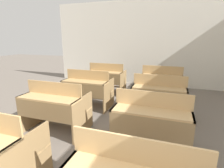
# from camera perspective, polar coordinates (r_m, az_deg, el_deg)

# --- Properties ---
(wall_back) EXTENTS (6.75, 0.06, 2.98)m
(wall_back) POSITION_cam_1_polar(r_m,az_deg,el_deg) (6.48, 10.27, 12.77)
(wall_back) COLOR white
(wall_back) RESTS_ON ground_plane
(bench_second_left) EXTENTS (1.11, 0.72, 0.93)m
(bench_second_left) POSITION_cam_1_polar(r_m,az_deg,el_deg) (3.36, -18.11, -7.05)
(bench_second_left) COLOR #94754B
(bench_second_left) RESTS_ON ground_plane
(bench_second_right) EXTENTS (1.11, 0.72, 0.93)m
(bench_second_right) POSITION_cam_1_polar(r_m,az_deg,el_deg) (2.74, 12.72, -11.72)
(bench_second_right) COLOR #997A50
(bench_second_right) RESTS_ON ground_plane
(bench_third_left) EXTENTS (1.11, 0.72, 0.93)m
(bench_third_left) POSITION_cam_1_polar(r_m,az_deg,el_deg) (4.36, -7.91, -1.48)
(bench_third_left) COLOR olive
(bench_third_left) RESTS_ON ground_plane
(bench_third_right) EXTENTS (1.11, 0.72, 0.93)m
(bench_third_right) POSITION_cam_1_polar(r_m,az_deg,el_deg) (3.91, 15.00, -3.76)
(bench_third_right) COLOR #96784E
(bench_third_right) RESTS_ON ground_plane
(bench_back_left) EXTENTS (1.11, 0.72, 0.93)m
(bench_back_left) POSITION_cam_1_polar(r_m,az_deg,el_deg) (5.47, -1.96, 1.95)
(bench_back_left) COLOR olive
(bench_back_left) RESTS_ON ground_plane
(bench_back_right) EXTENTS (1.11, 0.72, 0.93)m
(bench_back_right) POSITION_cam_1_polar(r_m,az_deg,el_deg) (5.15, 15.83, 0.60)
(bench_back_right) COLOR #95764C
(bench_back_right) RESTS_ON ground_plane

